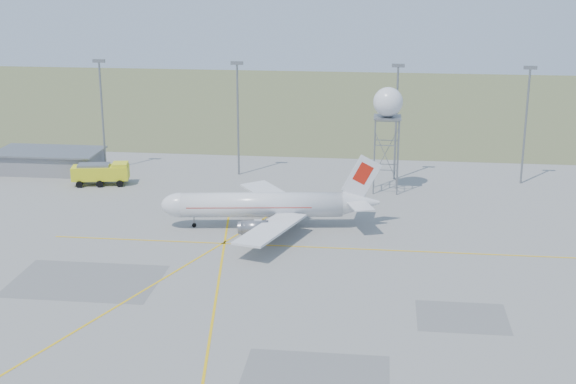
# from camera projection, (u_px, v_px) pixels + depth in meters

# --- Properties ---
(ground) EXTENTS (400.00, 400.00, 0.00)m
(ground) POSITION_uv_depth(u_px,v_px,m) (222.00, 347.00, 81.80)
(ground) COLOR gray
(ground) RESTS_ON ground
(grass_strip) EXTENTS (400.00, 120.00, 0.03)m
(grass_strip) POSITION_uv_depth(u_px,v_px,m) (324.00, 103.00, 215.03)
(grass_strip) COLOR #5A703D
(grass_strip) RESTS_ON ground
(building_grey) EXTENTS (19.00, 10.00, 3.90)m
(building_grey) POSITION_uv_depth(u_px,v_px,m) (49.00, 161.00, 147.20)
(building_grey) COLOR gray
(building_grey) RESTS_ON ground
(mast_a) EXTENTS (2.20, 0.50, 20.50)m
(mast_a) POSITION_uv_depth(u_px,v_px,m) (102.00, 106.00, 145.10)
(mast_a) COLOR slate
(mast_a) RESTS_ON ground
(mast_b) EXTENTS (2.20, 0.50, 20.50)m
(mast_b) POSITION_uv_depth(u_px,v_px,m) (238.00, 109.00, 142.29)
(mast_b) COLOR slate
(mast_b) RESTS_ON ground
(mast_c) EXTENTS (2.20, 0.50, 20.50)m
(mast_c) POSITION_uv_depth(u_px,v_px,m) (396.00, 112.00, 139.14)
(mast_c) COLOR slate
(mast_c) RESTS_ON ground
(mast_d) EXTENTS (2.20, 0.50, 20.50)m
(mast_d) POSITION_uv_depth(u_px,v_px,m) (526.00, 115.00, 136.67)
(mast_d) COLOR slate
(mast_d) RESTS_ON ground
(airliner_main) EXTENTS (32.04, 30.93, 10.91)m
(airliner_main) POSITION_uv_depth(u_px,v_px,m) (266.00, 205.00, 116.77)
(airliner_main) COLOR silver
(airliner_main) RESTS_ON ground
(radar_tower) EXTENTS (4.88, 4.88, 17.67)m
(radar_tower) POSITION_uv_depth(u_px,v_px,m) (387.00, 134.00, 132.69)
(radar_tower) COLOR slate
(radar_tower) RESTS_ON ground
(fire_truck) EXTENTS (10.08, 5.31, 3.86)m
(fire_truck) POSITION_uv_depth(u_px,v_px,m) (102.00, 174.00, 138.77)
(fire_truck) COLOR yellow
(fire_truck) RESTS_ON ground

